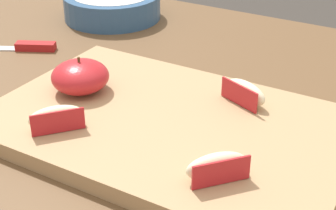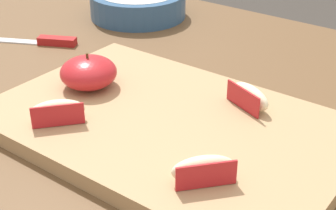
{
  "view_description": "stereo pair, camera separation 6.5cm",
  "coord_description": "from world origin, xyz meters",
  "px_view_note": "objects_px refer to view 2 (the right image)",
  "views": [
    {
      "loc": [
        0.25,
        -0.5,
        1.08
      ],
      "look_at": [
        -0.03,
        -0.01,
        0.77
      ],
      "focal_mm": 54.77,
      "sensor_mm": 36.0,
      "label": 1
    },
    {
      "loc": [
        0.31,
        -0.46,
        1.08
      ],
      "look_at": [
        -0.03,
        -0.01,
        0.77
      ],
      "focal_mm": 54.77,
      "sensor_mm": 36.0,
      "label": 2
    }
  ],
  "objects_px": {
    "apple_wedge_middle": "(250,96)",
    "apple_wedge_front": "(58,111)",
    "apple_half_skin_up": "(90,71)",
    "apple_wedge_left": "(203,169)",
    "paring_knife": "(50,41)",
    "ceramic_fruit_bowl": "(138,4)",
    "cutting_board": "(168,126)"
  },
  "relations": [
    {
      "from": "cutting_board",
      "to": "paring_knife",
      "type": "bearing_deg",
      "value": 161.84
    },
    {
      "from": "cutting_board",
      "to": "apple_wedge_front",
      "type": "xyz_separation_m",
      "value": [
        -0.11,
        -0.09,
        0.03
      ]
    },
    {
      "from": "ceramic_fruit_bowl",
      "to": "paring_knife",
      "type": "bearing_deg",
      "value": -97.67
    },
    {
      "from": "apple_half_skin_up",
      "to": "apple_wedge_left",
      "type": "distance_m",
      "value": 0.27
    },
    {
      "from": "apple_wedge_left",
      "to": "apple_wedge_front",
      "type": "height_order",
      "value": "same"
    },
    {
      "from": "paring_knife",
      "to": "ceramic_fruit_bowl",
      "type": "distance_m",
      "value": 0.22
    },
    {
      "from": "apple_wedge_front",
      "to": "ceramic_fruit_bowl",
      "type": "distance_m",
      "value": 0.48
    },
    {
      "from": "apple_wedge_middle",
      "to": "apple_wedge_front",
      "type": "bearing_deg",
      "value": -134.05
    },
    {
      "from": "apple_wedge_left",
      "to": "paring_knife",
      "type": "xyz_separation_m",
      "value": [
        -0.46,
        0.2,
        -0.03
      ]
    },
    {
      "from": "cutting_board",
      "to": "apple_half_skin_up",
      "type": "distance_m",
      "value": 0.15
    },
    {
      "from": "cutting_board",
      "to": "apple_wedge_left",
      "type": "height_order",
      "value": "apple_wedge_left"
    },
    {
      "from": "apple_wedge_left",
      "to": "apple_half_skin_up",
      "type": "bearing_deg",
      "value": 160.01
    },
    {
      "from": "cutting_board",
      "to": "apple_wedge_front",
      "type": "height_order",
      "value": "apple_wedge_front"
    },
    {
      "from": "apple_half_skin_up",
      "to": "paring_knife",
      "type": "xyz_separation_m",
      "value": [
        -0.21,
        0.11,
        -0.04
      ]
    },
    {
      "from": "apple_wedge_middle",
      "to": "apple_wedge_front",
      "type": "xyz_separation_m",
      "value": [
        -0.17,
        -0.18,
        0.0
      ]
    },
    {
      "from": "apple_half_skin_up",
      "to": "apple_wedge_middle",
      "type": "xyz_separation_m",
      "value": [
        0.21,
        0.08,
        -0.01
      ]
    },
    {
      "from": "apple_wedge_middle",
      "to": "ceramic_fruit_bowl",
      "type": "bearing_deg",
      "value": 148.38
    },
    {
      "from": "apple_wedge_middle",
      "to": "apple_wedge_left",
      "type": "relative_size",
      "value": 1.08
    },
    {
      "from": "apple_wedge_left",
      "to": "ceramic_fruit_bowl",
      "type": "relative_size",
      "value": 0.34
    },
    {
      "from": "cutting_board",
      "to": "apple_half_skin_up",
      "type": "bearing_deg",
      "value": 176.14
    },
    {
      "from": "apple_half_skin_up",
      "to": "apple_wedge_left",
      "type": "relative_size",
      "value": 1.21
    },
    {
      "from": "cutting_board",
      "to": "apple_wedge_left",
      "type": "xyz_separation_m",
      "value": [
        0.11,
        -0.08,
        0.03
      ]
    },
    {
      "from": "cutting_board",
      "to": "paring_knife",
      "type": "xyz_separation_m",
      "value": [
        -0.36,
        0.12,
        -0.0
      ]
    },
    {
      "from": "apple_wedge_front",
      "to": "paring_knife",
      "type": "bearing_deg",
      "value": 140.46
    },
    {
      "from": "apple_wedge_front",
      "to": "apple_wedge_middle",
      "type": "bearing_deg",
      "value": 45.95
    },
    {
      "from": "apple_wedge_middle",
      "to": "apple_half_skin_up",
      "type": "bearing_deg",
      "value": -159.24
    },
    {
      "from": "cutting_board",
      "to": "apple_half_skin_up",
      "type": "height_order",
      "value": "apple_half_skin_up"
    },
    {
      "from": "apple_wedge_left",
      "to": "ceramic_fruit_bowl",
      "type": "distance_m",
      "value": 0.6
    },
    {
      "from": "apple_wedge_left",
      "to": "apple_wedge_front",
      "type": "bearing_deg",
      "value": -178.16
    },
    {
      "from": "ceramic_fruit_bowl",
      "to": "apple_half_skin_up",
      "type": "bearing_deg",
      "value": -60.67
    },
    {
      "from": "cutting_board",
      "to": "ceramic_fruit_bowl",
      "type": "height_order",
      "value": "ceramic_fruit_bowl"
    },
    {
      "from": "ceramic_fruit_bowl",
      "to": "apple_wedge_left",
      "type": "bearing_deg",
      "value": -43.69
    }
  ]
}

